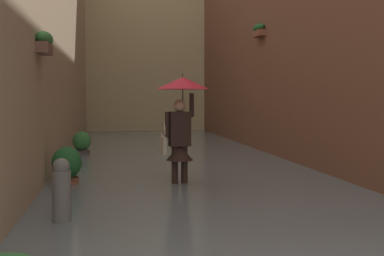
{
  "coord_description": "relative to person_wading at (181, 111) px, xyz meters",
  "views": [
    {
      "loc": [
        1.55,
        2.07,
        1.73
      ],
      "look_at": [
        0.14,
        -6.95,
        1.17
      ],
      "focal_mm": 47.48,
      "sensor_mm": 36.0,
      "label": 1
    }
  ],
  "objects": [
    {
      "name": "potted_plant_far_right",
      "position": [
        2.07,
        -0.29,
        -1.04
      ],
      "size": [
        0.54,
        0.54,
        0.82
      ],
      "color": "#9E563D",
      "rests_on": "ground_plane"
    },
    {
      "name": "building_facade_far",
      "position": [
        -0.32,
        -15.53,
        4.8
      ],
      "size": [
        9.12,
        1.8,
        12.57
      ],
      "primitive_type": "cube",
      "color": "tan",
      "rests_on": "ground_plane"
    },
    {
      "name": "building_facade_right",
      "position": [
        3.33,
        -3.77,
        2.56
      ],
      "size": [
        2.04,
        25.7,
        8.1
      ],
      "color": "tan",
      "rests_on": "ground_plane"
    },
    {
      "name": "flood_water",
      "position": [
        -0.32,
        -3.78,
        -1.41
      ],
      "size": [
        6.32,
        27.7,
        0.15
      ],
      "primitive_type": "cube",
      "color": "slate",
      "rests_on": "ground_plane"
    },
    {
      "name": "ground_plane",
      "position": [
        -0.32,
        -3.78,
        -1.48
      ],
      "size": [
        60.0,
        60.0,
        0.0
      ],
      "primitive_type": "plane",
      "color": "slate"
    },
    {
      "name": "mooring_bollard",
      "position": [
        1.88,
        2.59,
        -1.0
      ],
      "size": [
        0.24,
        0.24,
        0.96
      ],
      "color": "slate",
      "rests_on": "ground_plane"
    },
    {
      "name": "person_wading",
      "position": [
        0.0,
        0.0,
        0.0
      ],
      "size": [
        0.97,
        0.97,
        2.16
      ],
      "color": "#4C4233",
      "rests_on": "ground_plane"
    },
    {
      "name": "potted_plant_near_right",
      "position": [
        2.07,
        -4.99,
        -1.07
      ],
      "size": [
        0.5,
        0.5,
        0.79
      ],
      "color": "#66605B",
      "rests_on": "ground_plane"
    }
  ]
}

